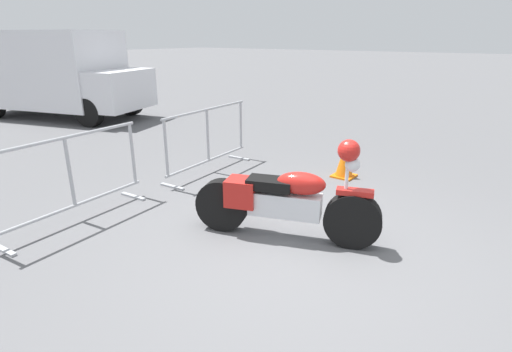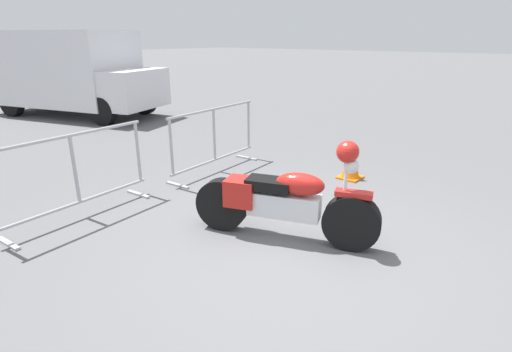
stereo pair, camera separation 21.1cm
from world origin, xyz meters
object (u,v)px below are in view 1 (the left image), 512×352
object	(u,v)px
delivery_van	(52,72)
traffic_cone	(345,160)
motorcycle	(285,200)
crowd_barrier_far	(208,140)
crowd_barrier_near	(71,179)

from	to	relation	value
delivery_van	traffic_cone	distance (m)	8.85
motorcycle	delivery_van	bearing A→B (deg)	145.54
crowd_barrier_far	delivery_van	xyz separation A→B (m)	(1.03, 6.86, 0.69)
delivery_van	crowd_barrier_near	bearing A→B (deg)	-44.12
crowd_barrier_far	crowd_barrier_near	bearing A→B (deg)	180.00
motorcycle	crowd_barrier_far	world-z (taller)	motorcycle
delivery_van	traffic_cone	size ratio (longest dim) A/B	9.08
motorcycle	crowd_barrier_far	distance (m)	2.58
delivery_van	crowd_barrier_far	bearing A→B (deg)	-26.32
motorcycle	crowd_barrier_far	xyz separation A→B (m)	(1.18, 2.29, 0.10)
motorcycle	crowd_barrier_near	size ratio (longest dim) A/B	1.00
crowd_barrier_near	delivery_van	distance (m)	7.69
traffic_cone	delivery_van	bearing A→B (deg)	90.65
crowd_barrier_far	delivery_van	world-z (taller)	delivery_van
motorcycle	traffic_cone	world-z (taller)	motorcycle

